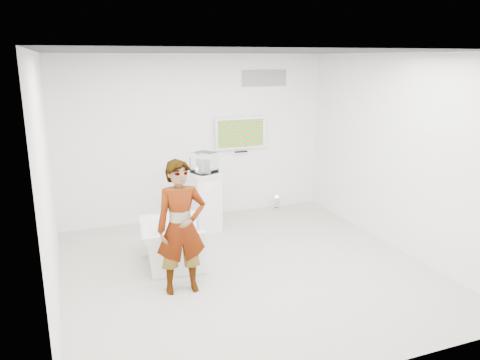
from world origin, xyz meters
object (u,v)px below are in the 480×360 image
Objects in this scene: floor_uplight at (277,203)px; pedestal at (205,202)px; tv at (240,133)px; person at (181,227)px; armchair at (172,244)px.

pedestal is at bearing -160.72° from floor_uplight.
tv reaches higher than pedestal.
person is 0.98m from armchair.
tv is 1.58m from pedestal.
person is 1.68× the size of pedestal.
pedestal reaches higher than armchair.
tv is at bearing 167.53° from floor_uplight.
person is 3.70m from floor_uplight.
tv is 0.97× the size of pedestal.
armchair is at bearing -126.26° from pedestal.
person is 6.20× the size of floor_uplight.
armchair is (-1.80, -1.91, -1.23)m from tv.
pedestal is at bearing 69.25° from person.
pedestal is at bearing -141.91° from tv.
pedestal is (0.91, 2.00, -0.35)m from person.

